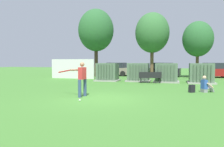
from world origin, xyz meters
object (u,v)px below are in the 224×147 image
Objects in this scene: batter at (81,77)px; sports_ball at (80,100)px; transformer_west at (108,72)px; transformer_east at (201,74)px; backpack at (192,89)px; parked_car_leftmost at (72,69)px; seated_spectator at (206,86)px; transformer_mid_west at (138,73)px; transformer_mid_east at (166,73)px; parked_car_left_of_center at (116,70)px; parked_car_rightmost at (213,71)px; parked_car_right_of_center at (162,70)px; park_bench at (150,77)px.

sports_ball is (0.44, -1.14, -0.93)m from batter.
transformer_east is at bearing 1.12° from transformer_west.
parked_car_leftmost is at bearing 138.14° from backpack.
batter is at bearing -81.23° from transformer_west.
seated_spectator is (-0.36, -5.28, -0.41)m from transformer_east.
transformer_mid_west is 2.41m from transformer_mid_east.
parked_car_left_of_center is (-9.10, 7.14, -0.04)m from transformer_east.
transformer_east is at bearing 86.09° from seated_spectator.
parked_car_rightmost is (3.21, 12.76, 0.54)m from backpack.
sports_ball is at bearing -141.89° from seated_spectator.
parked_car_leftmost is at bearing -178.23° from parked_car_left_of_center.
batter reaches higher than transformer_west.
batter is at bearing -101.05° from parked_car_right_of_center.
sports_ball is 17.42m from parked_car_right_of_center.
transformer_mid_east is (2.40, -0.11, 0.00)m from transformer_mid_west.
parked_car_rightmost is at bearing 73.85° from transformer_east.
batter is at bearing -151.39° from seated_spectator.
park_bench is at bearing -46.54° from transformer_mid_west.
park_bench is 0.44× the size of parked_car_leftmost.
backpack is (-1.13, -5.57, -0.57)m from transformer_east.
batter is 19.33× the size of sports_ball.
transformer_mid_west is at bearing 133.46° from park_bench.
transformer_mid_east is 1.21× the size of batter.
backpack is (6.75, -5.42, -0.57)m from transformer_west.
batter is at bearing -118.63° from parked_car_rightmost.
transformer_east is 2.18× the size of seated_spectator.
parked_car_rightmost reaches higher than backpack.
park_bench is 5.59m from seated_spectator.
transformer_mid_west is 1.21× the size of batter.
sports_ball is at bearing -115.81° from parked_car_rightmost.
parked_car_rightmost is (11.18, 0.04, 0.00)m from parked_car_left_of_center.
parked_car_left_of_center is (-6.38, 7.05, -0.04)m from transformer_mid_east.
batter reaches higher than parked_car_left_of_center.
batter is 17.81m from parked_car_leftmost.
transformer_mid_west and transformer_mid_east have the same top height.
transformer_mid_west is 10.04m from parked_car_rightmost.
seated_spectator is (6.21, 3.39, -0.60)m from batter.
transformer_west is at bearing 141.27° from backpack.
batter reaches higher than park_bench.
batter is (-2.60, -7.65, 0.44)m from park_bench.
backpack is at bearing -79.90° from parked_car_right_of_center.
transformer_east is at bearing 52.82° from batter.
seated_spectator is at bearing -34.24° from transformer_west.
parked_car_leftmost is at bearing 145.93° from transformer_mid_west.
seated_spectator is 0.22× the size of parked_car_left_of_center.
batter is 0.41× the size of parked_car_leftmost.
parked_car_left_of_center is (-3.97, 6.94, -0.04)m from transformer_mid_west.
park_bench reaches higher than sports_ball.
park_bench is at bearing 121.92° from backpack.
transformer_mid_west is (2.76, 0.36, 0.00)m from transformer_west.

